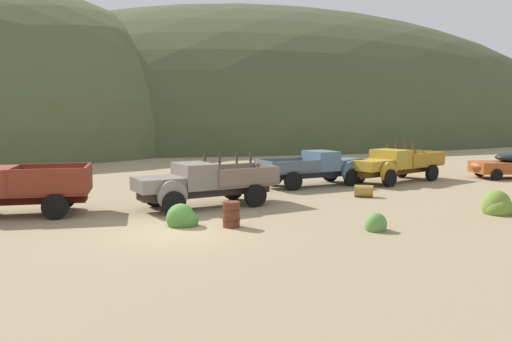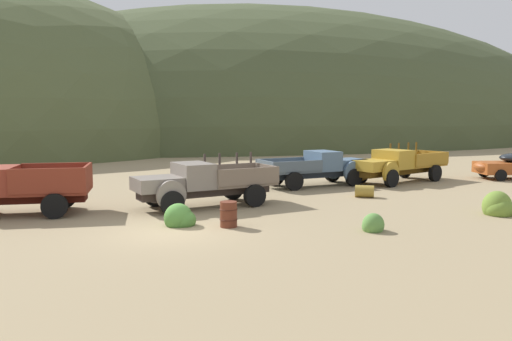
{
  "view_description": "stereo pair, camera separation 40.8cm",
  "coord_description": "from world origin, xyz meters",
  "px_view_note": "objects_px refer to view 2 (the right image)",
  "views": [
    {
      "loc": [
        -4.51,
        -16.58,
        3.98
      ],
      "look_at": [
        5.04,
        4.43,
        1.38
      ],
      "focal_mm": 36.14,
      "sensor_mm": 36.0,
      "label": 1
    },
    {
      "loc": [
        -4.14,
        -16.75,
        3.98
      ],
      "look_at": [
        5.04,
        4.43,
        1.38
      ],
      "focal_mm": 36.14,
      "sensor_mm": 36.0,
      "label": 2
    }
  ],
  "objects_px": {
    "truck_rust_red": "(2,189)",
    "truck_primer_gray": "(196,184)",
    "oil_drum_tipped": "(365,191)",
    "truck_chalk_blue": "(321,167)",
    "car_oxide_orange": "(512,165)",
    "oil_drum_foreground": "(229,214)",
    "truck_mustard": "(394,165)"
  },
  "relations": [
    {
      "from": "oil_drum_foreground",
      "to": "truck_primer_gray",
      "type": "bearing_deg",
      "value": 89.47
    },
    {
      "from": "oil_drum_tipped",
      "to": "oil_drum_foreground",
      "type": "relative_size",
      "value": 1.16
    },
    {
      "from": "car_oxide_orange",
      "to": "truck_mustard",
      "type": "bearing_deg",
      "value": 8.95
    },
    {
      "from": "car_oxide_orange",
      "to": "oil_drum_foreground",
      "type": "xyz_separation_m",
      "value": [
        -20.28,
        -5.58,
        -0.37
      ]
    },
    {
      "from": "oil_drum_foreground",
      "to": "car_oxide_orange",
      "type": "bearing_deg",
      "value": 15.38
    },
    {
      "from": "truck_primer_gray",
      "to": "truck_chalk_blue",
      "type": "height_order",
      "value": "truck_primer_gray"
    },
    {
      "from": "truck_chalk_blue",
      "to": "truck_rust_red",
      "type": "bearing_deg",
      "value": -173.87
    },
    {
      "from": "car_oxide_orange",
      "to": "truck_primer_gray",
      "type": "bearing_deg",
      "value": 23.62
    },
    {
      "from": "truck_primer_gray",
      "to": "truck_mustard",
      "type": "height_order",
      "value": "same"
    },
    {
      "from": "truck_mustard",
      "to": "car_oxide_orange",
      "type": "xyz_separation_m",
      "value": [
        7.65,
        -1.39,
        -0.19
      ]
    },
    {
      "from": "truck_chalk_blue",
      "to": "oil_drum_tipped",
      "type": "distance_m",
      "value": 4.37
    },
    {
      "from": "truck_primer_gray",
      "to": "truck_mustard",
      "type": "distance_m",
      "value": 12.93
    },
    {
      "from": "truck_mustard",
      "to": "truck_chalk_blue",
      "type": "bearing_deg",
      "value": -23.48
    },
    {
      "from": "oil_drum_tipped",
      "to": "truck_rust_red",
      "type": "bearing_deg",
      "value": 172.35
    },
    {
      "from": "truck_mustard",
      "to": "oil_drum_tipped",
      "type": "bearing_deg",
      "value": 24.59
    },
    {
      "from": "truck_rust_red",
      "to": "oil_drum_tipped",
      "type": "bearing_deg",
      "value": -175.49
    },
    {
      "from": "truck_primer_gray",
      "to": "car_oxide_orange",
      "type": "bearing_deg",
      "value": 178.99
    },
    {
      "from": "truck_mustard",
      "to": "oil_drum_tipped",
      "type": "distance_m",
      "value": 5.8
    },
    {
      "from": "truck_mustard",
      "to": "oil_drum_foreground",
      "type": "xyz_separation_m",
      "value": [
        -12.63,
        -6.97,
        -0.56
      ]
    },
    {
      "from": "truck_chalk_blue",
      "to": "car_oxide_orange",
      "type": "distance_m",
      "value": 12.17
    },
    {
      "from": "truck_rust_red",
      "to": "truck_primer_gray",
      "type": "distance_m",
      "value": 7.52
    },
    {
      "from": "truck_rust_red",
      "to": "truck_mustard",
      "type": "bearing_deg",
      "value": -163.57
    },
    {
      "from": "car_oxide_orange",
      "to": "oil_drum_foreground",
      "type": "distance_m",
      "value": 21.04
    },
    {
      "from": "truck_mustard",
      "to": "truck_rust_red",
      "type": "bearing_deg",
      "value": -9.44
    },
    {
      "from": "car_oxide_orange",
      "to": "oil_drum_tipped",
      "type": "distance_m",
      "value": 12.37
    },
    {
      "from": "truck_chalk_blue",
      "to": "truck_mustard",
      "type": "distance_m",
      "value": 4.39
    },
    {
      "from": "truck_rust_red",
      "to": "truck_mustard",
      "type": "xyz_separation_m",
      "value": [
        19.97,
        1.49,
        -0.01
      ]
    },
    {
      "from": "car_oxide_orange",
      "to": "oil_drum_foreground",
      "type": "relative_size",
      "value": 5.41
    },
    {
      "from": "truck_rust_red",
      "to": "oil_drum_tipped",
      "type": "distance_m",
      "value": 15.61
    },
    {
      "from": "truck_rust_red",
      "to": "truck_chalk_blue",
      "type": "xyz_separation_m",
      "value": [
        15.65,
        2.23,
        -0.03
      ]
    },
    {
      "from": "car_oxide_orange",
      "to": "oil_drum_tipped",
      "type": "bearing_deg",
      "value": 29.39
    },
    {
      "from": "oil_drum_foreground",
      "to": "truck_mustard",
      "type": "bearing_deg",
      "value": 28.9
    }
  ]
}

